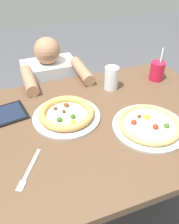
# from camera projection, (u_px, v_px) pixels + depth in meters

# --- Properties ---
(ground_plane) EXTENTS (8.00, 8.00, 0.00)m
(ground_plane) POSITION_uv_depth(u_px,v_px,m) (99.00, 205.00, 1.59)
(ground_plane) COLOR #4C4C51
(dining_table) EXTENTS (1.28, 0.91, 0.75)m
(dining_table) POSITION_uv_depth(u_px,v_px,m) (102.00, 136.00, 1.20)
(dining_table) COLOR brown
(dining_table) RESTS_ON ground
(pizza_near) EXTENTS (0.34, 0.34, 0.04)m
(pizza_near) POSITION_uv_depth(u_px,v_px,m) (149.00, 125.00, 1.08)
(pizza_near) COLOR #B7B7BC
(pizza_near) RESTS_ON dining_table
(pizza_far) EXTENTS (0.33, 0.33, 0.05)m
(pizza_far) POSITION_uv_depth(u_px,v_px,m) (66.00, 114.00, 1.14)
(pizza_far) COLOR #B7B7BC
(pizza_far) RESTS_ON dining_table
(drink_cup_colored) EXTENTS (0.09, 0.09, 0.20)m
(drink_cup_colored) POSITION_uv_depth(u_px,v_px,m) (157.00, 71.00, 1.42)
(drink_cup_colored) COLOR red
(drink_cup_colored) RESTS_ON dining_table
(water_cup_clear) EXTENTS (0.08, 0.08, 0.13)m
(water_cup_clear) POSITION_uv_depth(u_px,v_px,m) (111.00, 78.00, 1.33)
(water_cup_clear) COLOR silver
(water_cup_clear) RESTS_ON dining_table
(fork) EXTENTS (0.12, 0.18, 0.00)m
(fork) POSITION_uv_depth(u_px,v_px,m) (29.00, 171.00, 0.89)
(fork) COLOR silver
(fork) RESTS_ON dining_table
(tablet) EXTENTS (0.26, 0.21, 0.01)m
(tablet) POSITION_uv_depth(u_px,v_px,m) (1.00, 116.00, 1.16)
(tablet) COLOR black
(tablet) RESTS_ON dining_table
(diner_seated) EXTENTS (0.40, 0.52, 0.94)m
(diner_seated) POSITION_uv_depth(u_px,v_px,m) (53.00, 103.00, 1.80)
(diner_seated) COLOR #333847
(diner_seated) RESTS_ON ground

